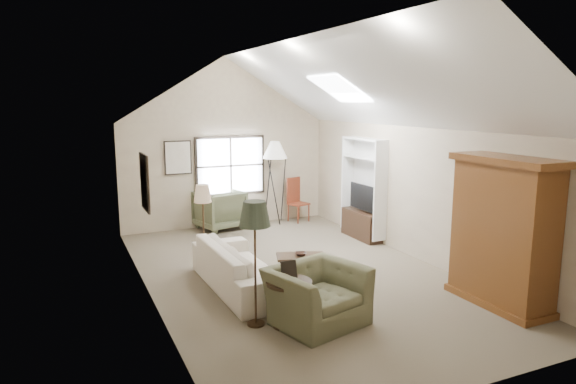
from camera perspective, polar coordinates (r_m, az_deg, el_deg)
name	(u,v)px	position (r m, az deg, el deg)	size (l,w,h in m)	color
room_shell	(298,87)	(8.54, 1.13, 11.58)	(5.01, 8.01, 4.00)	#6D614E
window	(230,166)	(12.36, -6.41, 2.92)	(1.72, 0.08, 1.42)	black
skylight	(340,88)	(9.94, 5.76, 11.41)	(0.80, 1.20, 0.52)	white
wall_art	(163,169)	(9.89, -13.74, 2.51)	(1.97, 3.71, 0.88)	black
armoire	(503,232)	(8.13, 22.81, -4.14)	(0.60, 1.50, 2.20)	brown
tv_alcove	(363,187)	(11.23, 8.38, 0.60)	(0.32, 1.30, 2.10)	white
media_console	(362,225)	(11.39, 8.18, -3.62)	(0.34, 1.18, 0.60)	#382316
tv_panel	(362,197)	(11.26, 8.26, -0.56)	(0.05, 0.90, 0.55)	black
sofa	(242,266)	(8.38, -5.11, -8.19)	(2.50, 0.98, 0.73)	silver
armchair_near	(317,296)	(7.09, 3.22, -11.42)	(1.20, 1.05, 0.78)	#585A3F
armchair_far	(219,210)	(12.17, -7.66, -1.95)	(0.98, 1.01, 0.92)	#686F4E
coffee_table	(301,267)	(8.80, 1.41, -8.32)	(0.81, 0.45, 0.41)	#342515
bowl	(301,254)	(8.73, 1.42, -6.89)	(0.19, 0.19, 0.05)	#392117
side_table	(289,303)	(7.03, 0.10, -12.27)	(0.63, 0.63, 0.63)	#322214
side_chair	(299,200)	(12.78, 1.18, -0.88)	(0.43, 0.43, 1.09)	maroon
tripod_lamp	(275,182)	(12.54, -1.45, 1.13)	(0.60, 0.60, 2.05)	white
dark_lamp	(255,263)	(6.87, -3.66, -7.89)	(0.42, 0.42, 1.74)	#232A1D
tan_lamp	(204,226)	(9.28, -9.37, -3.77)	(0.31, 0.31, 1.56)	tan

